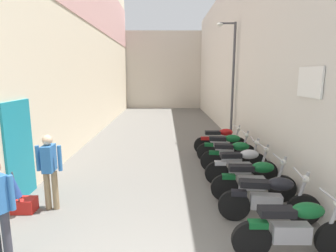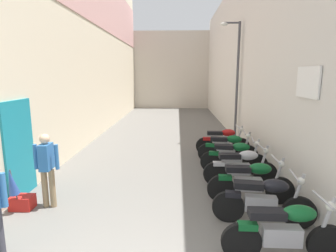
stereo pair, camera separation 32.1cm
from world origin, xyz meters
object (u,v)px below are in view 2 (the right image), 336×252
object	(u,v)px
motorcycle_fourth	(241,166)
plastic_crate	(22,202)
motorcycle_seventh	(223,141)
pedestrian_mid_alley	(47,165)
motorcycle_nearest	(286,231)
motorcycle_fifth	(234,156)
street_lamp	(235,74)
umbrella_leaning	(12,182)
motorcycle_second	(264,200)
motorcycle_third	(251,181)
motorcycle_sixth	(228,148)

from	to	relation	value
motorcycle_fourth	plastic_crate	distance (m)	5.01
motorcycle_seventh	pedestrian_mid_alley	xyz separation A→B (m)	(-4.27, -3.99, 0.42)
motorcycle_nearest	motorcycle_fifth	bearing A→B (deg)	90.00
plastic_crate	street_lamp	distance (m)	8.53
motorcycle_seventh	umbrella_leaning	world-z (taller)	motorcycle_seventh
umbrella_leaning	motorcycle_second	bearing A→B (deg)	-2.73
motorcycle_seventh	plastic_crate	xyz separation A→B (m)	(-4.79, -4.11, -0.36)
motorcycle_third	motorcycle_seventh	size ratio (longest dim) A/B	1.00
motorcycle_nearest	motorcycle_sixth	size ratio (longest dim) A/B	1.00
motorcycle_third	motorcycle_seventh	xyz separation A→B (m)	(0.00, 3.68, 0.00)
motorcycle_fifth	pedestrian_mid_alley	world-z (taller)	pedestrian_mid_alley
motorcycle_third	motorcycle_fifth	bearing A→B (deg)	90.00
motorcycle_fifth	plastic_crate	bearing A→B (deg)	-155.03
pedestrian_mid_alley	street_lamp	xyz separation A→B (m)	(4.97, 5.85, 1.86)
motorcycle_nearest	umbrella_leaning	size ratio (longest dim) A/B	1.92
pedestrian_mid_alley	plastic_crate	xyz separation A→B (m)	(-0.52, -0.12, -0.78)
motorcycle_fourth	umbrella_leaning	size ratio (longest dim) A/B	1.92
motorcycle_third	plastic_crate	world-z (taller)	motorcycle_third
motorcycle_sixth	umbrella_leaning	xyz separation A→B (m)	(-4.82, -3.40, 0.18)
motorcycle_fifth	street_lamp	bearing A→B (deg)	79.38
motorcycle_nearest	motorcycle_seventh	bearing A→B (deg)	90.00
motorcycle_fifth	motorcycle_third	bearing A→B (deg)	-90.00
umbrella_leaning	plastic_crate	bearing A→B (deg)	83.10
motorcycle_second	street_lamp	size ratio (longest dim) A/B	0.39
motorcycle_sixth	plastic_crate	size ratio (longest dim) A/B	4.19
motorcycle_nearest	motorcycle_second	bearing A→B (deg)	90.01
motorcycle_nearest	motorcycle_fifth	distance (m)	3.72
motorcycle_second	motorcycle_fifth	world-z (taller)	same
umbrella_leaning	street_lamp	bearing A→B (deg)	48.35
motorcycle_nearest	motorcycle_third	world-z (taller)	same
motorcycle_nearest	motorcycle_second	size ratio (longest dim) A/B	1.01
motorcycle_third	umbrella_leaning	world-z (taller)	motorcycle_third
motorcycle_seventh	pedestrian_mid_alley	world-z (taller)	pedestrian_mid_alley
motorcycle_third	motorcycle_seventh	bearing A→B (deg)	90.00
motorcycle_third	motorcycle_fourth	distance (m)	0.97
motorcycle_second	street_lamp	bearing A→B (deg)	83.78
motorcycle_third	motorcycle_fifth	size ratio (longest dim) A/B	1.01
motorcycle_nearest	motorcycle_fourth	xyz separation A→B (m)	(0.00, 2.89, 0.00)
motorcycle_second	umbrella_leaning	bearing A→B (deg)	177.27
motorcycle_second	motorcycle_seventh	distance (m)	4.58
motorcycle_seventh	pedestrian_mid_alley	distance (m)	5.86
motorcycle_seventh	plastic_crate	distance (m)	6.32
motorcycle_sixth	motorcycle_second	bearing A→B (deg)	-90.00
motorcycle_fifth	motorcycle_second	bearing A→B (deg)	-90.00
motorcycle_sixth	pedestrian_mid_alley	world-z (taller)	pedestrian_mid_alley
motorcycle_fifth	motorcycle_seventh	distance (m)	1.88
motorcycle_second	motorcycle_sixth	world-z (taller)	same
motorcycle_sixth	street_lamp	world-z (taller)	street_lamp
plastic_crate	motorcycle_fourth	bearing A→B (deg)	16.33
motorcycle_third	street_lamp	size ratio (longest dim) A/B	0.39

